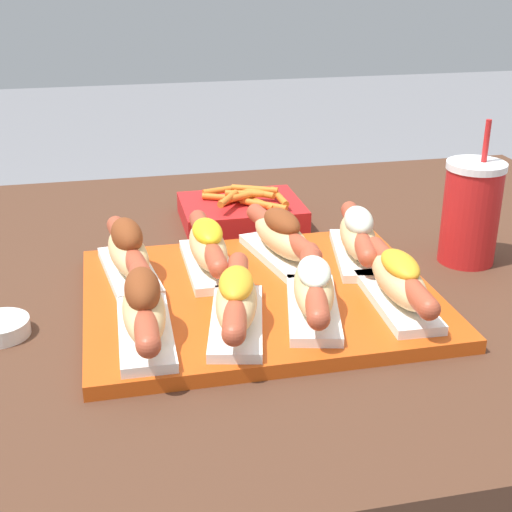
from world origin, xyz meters
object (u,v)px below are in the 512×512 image
at_px(hot_dog_6, 282,237).
at_px(sauce_bowl, 0,327).
at_px(hot_dog_2, 314,288).
at_px(hot_dog_4, 128,252).
at_px(hot_dog_0, 144,309).
at_px(fries_basket, 242,211).
at_px(drink_cup, 471,212).
at_px(serving_tray, 259,296).
at_px(hot_dog_7, 358,236).
at_px(hot_dog_1, 236,300).
at_px(hot_dog_3, 399,281).
at_px(hot_dog_5, 208,247).

height_order(hot_dog_6, sauce_bowl, hot_dog_6).
xyz_separation_m(hot_dog_2, hot_dog_4, (-0.21, 0.16, 0.00)).
relative_size(hot_dog_4, hot_dog_6, 1.01).
bearing_deg(hot_dog_2, hot_dog_0, -175.59).
bearing_deg(fries_basket, drink_cup, -38.83).
bearing_deg(serving_tray, sauce_bowl, -176.75).
xyz_separation_m(hot_dog_6, sauce_bowl, (-0.37, -0.11, -0.04)).
height_order(hot_dog_4, fries_basket, hot_dog_4).
relative_size(hot_dog_2, sauce_bowl, 2.95).
xyz_separation_m(hot_dog_7, sauce_bowl, (-0.48, -0.09, -0.04)).
xyz_separation_m(serving_tray, hot_dog_1, (-0.05, -0.09, 0.04)).
distance_m(serving_tray, fries_basket, 0.31).
height_order(serving_tray, hot_dog_7, hot_dog_7).
bearing_deg(hot_dog_2, fries_basket, 91.91).
bearing_deg(hot_dog_2, hot_dog_1, -172.22).
bearing_deg(hot_dog_7, sauce_bowl, -169.33).
distance_m(sauce_bowl, fries_basket, 0.48).
bearing_deg(sauce_bowl, drink_cup, 7.58).
height_order(serving_tray, hot_dog_6, hot_dog_6).
bearing_deg(drink_cup, hot_dog_1, -157.40).
bearing_deg(hot_dog_2, sauce_bowl, 171.33).
distance_m(hot_dog_4, sauce_bowl, 0.19).
height_order(hot_dog_0, drink_cup, drink_cup).
bearing_deg(sauce_bowl, fries_basket, 41.81).
xyz_separation_m(hot_dog_3, sauce_bowl, (-0.48, 0.06, -0.04)).
bearing_deg(hot_dog_5, hot_dog_2, -56.16).
relative_size(drink_cup, fries_basket, 1.05).
bearing_deg(drink_cup, serving_tray, -168.28).
bearing_deg(hot_dog_2, hot_dog_7, 53.44).
bearing_deg(fries_basket, hot_dog_1, -102.19).
height_order(hot_dog_2, hot_dog_6, hot_dog_6).
height_order(hot_dog_7, drink_cup, drink_cup).
bearing_deg(hot_dog_0, hot_dog_6, 41.48).
height_order(hot_dog_1, hot_dog_2, hot_dog_1).
xyz_separation_m(hot_dog_5, hot_dog_6, (0.11, 0.01, 0.00)).
bearing_deg(drink_cup, sauce_bowl, -172.42).
bearing_deg(fries_basket, hot_dog_2, -88.09).
xyz_separation_m(hot_dog_1, fries_basket, (0.08, 0.39, -0.03)).
bearing_deg(hot_dog_3, hot_dog_1, -176.89).
bearing_deg(hot_dog_1, fries_basket, 77.81).
height_order(hot_dog_3, hot_dog_4, hot_dog_4).
bearing_deg(hot_dog_0, drink_cup, 18.22).
distance_m(serving_tray, hot_dog_6, 0.11).
relative_size(serving_tray, hot_dog_3, 2.12).
relative_size(hot_dog_2, hot_dog_6, 0.99).
relative_size(serving_tray, fries_basket, 2.24).
bearing_deg(hot_dog_6, hot_dog_4, -177.15).
distance_m(hot_dog_6, drink_cup, 0.28).
height_order(hot_dog_6, drink_cup, drink_cup).
relative_size(hot_dog_1, hot_dog_3, 0.98).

